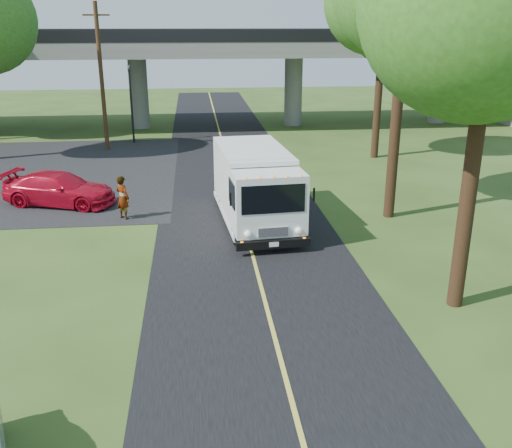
{
  "coord_description": "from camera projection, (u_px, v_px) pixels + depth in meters",
  "views": [
    {
      "loc": [
        -1.9,
        -13.22,
        7.8
      ],
      "look_at": [
        -0.0,
        4.13,
        1.6
      ],
      "focal_mm": 40.0,
      "sensor_mm": 36.0,
      "label": 1
    }
  ],
  "objects": [
    {
      "name": "step_van",
      "position": [
        255.0,
        185.0,
        22.91
      ],
      "size": [
        3.18,
        7.33,
        3.0
      ],
      "rotation": [
        0.0,
        0.0,
        0.08
      ],
      "color": "white",
      "rests_on": "ground"
    },
    {
      "name": "red_sedan",
      "position": [
        59.0,
        189.0,
        25.57
      ],
      "size": [
        5.44,
        3.49,
        1.47
      ],
      "primitive_type": "imported",
      "rotation": [
        0.0,
        0.0,
        1.26
      ],
      "color": "#B20A20",
      "rests_on": "ground"
    },
    {
      "name": "lane_line",
      "position": [
        241.0,
        213.0,
        24.55
      ],
      "size": [
        0.12,
        90.0,
        0.01
      ],
      "primitive_type": "cube",
      "color": "gold",
      "rests_on": "road"
    },
    {
      "name": "parking_lot",
      "position": [
        27.0,
        174.0,
        30.92
      ],
      "size": [
        16.0,
        18.0,
        0.01
      ],
      "primitive_type": "cube",
      "color": "black",
      "rests_on": "ground"
    },
    {
      "name": "road",
      "position": [
        241.0,
        213.0,
        24.55
      ],
      "size": [
        7.0,
        90.0,
        0.02
      ],
      "primitive_type": "cube",
      "color": "black",
      "rests_on": "ground"
    },
    {
      "name": "pedestrian",
      "position": [
        123.0,
        198.0,
        23.62
      ],
      "size": [
        0.8,
        0.78,
        1.84
      ],
      "primitive_type": "imported",
      "rotation": [
        0.0,
        0.0,
        2.41
      ],
      "color": "gray",
      "rests_on": "ground"
    },
    {
      "name": "traffic_signal",
      "position": [
        131.0,
        95.0,
        37.86
      ],
      "size": [
        0.18,
        0.22,
        5.2
      ],
      "color": "black",
      "rests_on": "ground"
    },
    {
      "name": "overpass",
      "position": [
        217.0,
        67.0,
        43.64
      ],
      "size": [
        54.0,
        10.0,
        7.3
      ],
      "color": "slate",
      "rests_on": "ground"
    },
    {
      "name": "tree_right_far",
      "position": [
        389.0,
        13.0,
        31.94
      ],
      "size": [
        5.77,
        5.67,
        10.99
      ],
      "color": "#382314",
      "rests_on": "ground"
    },
    {
      "name": "ground",
      "position": [
        273.0,
        332.0,
        15.19
      ],
      "size": [
        120.0,
        120.0,
        0.0
      ],
      "primitive_type": "plane",
      "color": "#2F4719",
      "rests_on": "ground"
    },
    {
      "name": "utility_pole",
      "position": [
        101.0,
        77.0,
        35.37
      ],
      "size": [
        1.6,
        0.26,
        9.0
      ],
      "color": "#472D19",
      "rests_on": "ground"
    }
  ]
}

